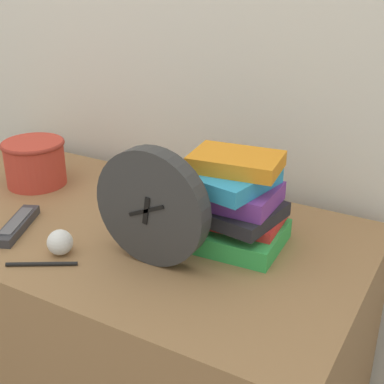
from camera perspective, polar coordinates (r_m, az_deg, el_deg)
name	(u,v)px	position (r m, az deg, el deg)	size (l,w,h in m)	color
wall_back	(182,2)	(1.43, -1.12, 19.59)	(6.00, 0.04, 2.40)	silver
desk	(111,347)	(1.47, -8.59, -15.99)	(1.21, 0.61, 0.75)	olive
desk_clock	(152,207)	(1.03, -4.34, -1.63)	(0.24, 0.04, 0.24)	#333333
book_stack	(227,202)	(1.11, 3.79, -1.04)	(0.26, 0.20, 0.20)	green
basket	(35,161)	(1.46, -16.43, 3.20)	(0.16, 0.16, 0.12)	#C63D2D
tv_remote	(17,225)	(1.25, -18.14, -3.37)	(0.10, 0.17, 0.02)	#333338
crumpled_paper_ball	(60,242)	(1.12, -13.90, -5.23)	(0.05, 0.05, 0.05)	white
pen	(42,264)	(1.10, -15.74, -7.40)	(0.12, 0.08, 0.01)	black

